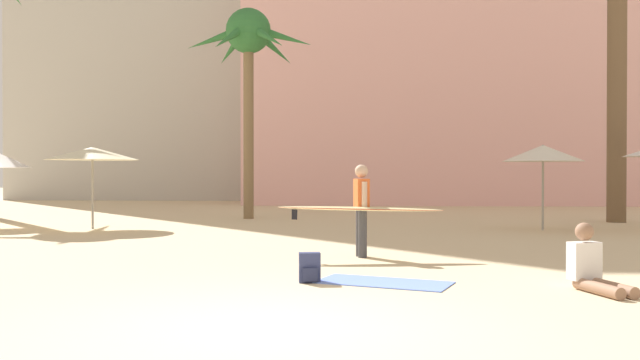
{
  "coord_description": "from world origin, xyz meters",
  "views": [
    {
      "loc": [
        0.84,
        -6.58,
        1.54
      ],
      "look_at": [
        0.17,
        5.36,
        1.42
      ],
      "focal_mm": 37.4,
      "sensor_mm": 36.0,
      "label": 1
    }
  ],
  "objects_px": {
    "palm_tree_far_left": "(249,46)",
    "backpack": "(310,268)",
    "cafe_umbrella_3": "(543,153)",
    "cafe_umbrella_2": "(92,154)",
    "person_near_right": "(361,207)",
    "person_mid_left": "(593,268)",
    "beach_towel": "(384,282)"
  },
  "relations": [
    {
      "from": "palm_tree_far_left",
      "to": "cafe_umbrella_2",
      "type": "bearing_deg",
      "value": -130.38
    },
    {
      "from": "palm_tree_far_left",
      "to": "cafe_umbrella_3",
      "type": "height_order",
      "value": "palm_tree_far_left"
    },
    {
      "from": "cafe_umbrella_2",
      "to": "person_mid_left",
      "type": "xyz_separation_m",
      "value": [
        10.37,
        -9.09,
        -1.78
      ]
    },
    {
      "from": "cafe_umbrella_2",
      "to": "beach_towel",
      "type": "bearing_deg",
      "value": -48.3
    },
    {
      "from": "cafe_umbrella_2",
      "to": "cafe_umbrella_3",
      "type": "relative_size",
      "value": 1.1
    },
    {
      "from": "cafe_umbrella_3",
      "to": "person_near_right",
      "type": "height_order",
      "value": "cafe_umbrella_3"
    },
    {
      "from": "beach_towel",
      "to": "cafe_umbrella_2",
      "type": "bearing_deg",
      "value": 131.7
    },
    {
      "from": "cafe_umbrella_3",
      "to": "cafe_umbrella_2",
      "type": "bearing_deg",
      "value": -179.12
    },
    {
      "from": "cafe_umbrella_2",
      "to": "person_near_right",
      "type": "xyz_separation_m",
      "value": [
        7.37,
        -5.87,
        -1.16
      ]
    },
    {
      "from": "backpack",
      "to": "person_near_right",
      "type": "distance_m",
      "value": 2.93
    },
    {
      "from": "backpack",
      "to": "person_near_right",
      "type": "relative_size",
      "value": 0.14
    },
    {
      "from": "palm_tree_far_left",
      "to": "cafe_umbrella_3",
      "type": "bearing_deg",
      "value": -25.41
    },
    {
      "from": "cafe_umbrella_2",
      "to": "person_mid_left",
      "type": "distance_m",
      "value": 13.91
    },
    {
      "from": "backpack",
      "to": "person_mid_left",
      "type": "height_order",
      "value": "person_mid_left"
    },
    {
      "from": "cafe_umbrella_2",
      "to": "cafe_umbrella_3",
      "type": "xyz_separation_m",
      "value": [
        12.26,
        0.19,
        -0.01
      ]
    },
    {
      "from": "cafe_umbrella_2",
      "to": "person_mid_left",
      "type": "relative_size",
      "value": 2.44
    },
    {
      "from": "cafe_umbrella_3",
      "to": "palm_tree_far_left",
      "type": "bearing_deg",
      "value": 154.59
    },
    {
      "from": "person_near_right",
      "to": "backpack",
      "type": "bearing_deg",
      "value": -117.68
    },
    {
      "from": "palm_tree_far_left",
      "to": "person_mid_left",
      "type": "bearing_deg",
      "value": -63.31
    },
    {
      "from": "cafe_umbrella_3",
      "to": "backpack",
      "type": "xyz_separation_m",
      "value": [
        -5.64,
        -8.8,
        -1.87
      ]
    },
    {
      "from": "cafe_umbrella_2",
      "to": "person_near_right",
      "type": "distance_m",
      "value": 9.49
    },
    {
      "from": "palm_tree_far_left",
      "to": "person_near_right",
      "type": "relative_size",
      "value": 2.34
    },
    {
      "from": "palm_tree_far_left",
      "to": "person_mid_left",
      "type": "relative_size",
      "value": 6.86
    },
    {
      "from": "person_near_right",
      "to": "palm_tree_far_left",
      "type": "bearing_deg",
      "value": 97.6
    },
    {
      "from": "cafe_umbrella_2",
      "to": "cafe_umbrella_3",
      "type": "bearing_deg",
      "value": 0.88
    },
    {
      "from": "cafe_umbrella_3",
      "to": "person_mid_left",
      "type": "relative_size",
      "value": 2.22
    },
    {
      "from": "beach_towel",
      "to": "person_mid_left",
      "type": "distance_m",
      "value": 2.76
    },
    {
      "from": "palm_tree_far_left",
      "to": "cafe_umbrella_3",
      "type": "distance_m",
      "value": 10.25
    },
    {
      "from": "cafe_umbrella_2",
      "to": "person_near_right",
      "type": "height_order",
      "value": "cafe_umbrella_2"
    },
    {
      "from": "cafe_umbrella_3",
      "to": "beach_towel",
      "type": "relative_size",
      "value": 1.24
    },
    {
      "from": "palm_tree_far_left",
      "to": "cafe_umbrella_3",
      "type": "xyz_separation_m",
      "value": [
        8.62,
        -4.1,
        -3.74
      ]
    },
    {
      "from": "palm_tree_far_left",
      "to": "backpack",
      "type": "xyz_separation_m",
      "value": [
        2.98,
        -12.9,
        -5.61
      ]
    }
  ]
}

